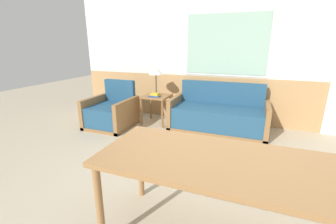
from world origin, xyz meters
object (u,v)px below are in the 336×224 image
object	(u,v)px
dining_table	(227,169)
side_table	(156,101)
couch	(218,116)
armchair	(111,113)
table_lamp	(156,72)

from	to	relation	value
dining_table	side_table	bearing A→B (deg)	123.60
couch	dining_table	bearing A→B (deg)	-80.26
armchair	side_table	world-z (taller)	armchair
armchair	table_lamp	distance (m)	1.23
side_table	dining_table	world-z (taller)	dining_table
couch	armchair	size ratio (longest dim) A/B	2.02
armchair	side_table	size ratio (longest dim) A/B	1.52
couch	dining_table	distance (m)	2.72
side_table	table_lamp	xyz separation A→B (m)	(-0.04, 0.09, 0.58)
side_table	dining_table	distance (m)	3.11
couch	table_lamp	world-z (taller)	table_lamp
armchair	dining_table	bearing A→B (deg)	-49.57
armchair	table_lamp	xyz separation A→B (m)	(0.73, 0.59, 0.79)
couch	side_table	size ratio (longest dim) A/B	3.07
couch	armchair	xyz separation A→B (m)	(-2.03, -0.57, -0.00)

